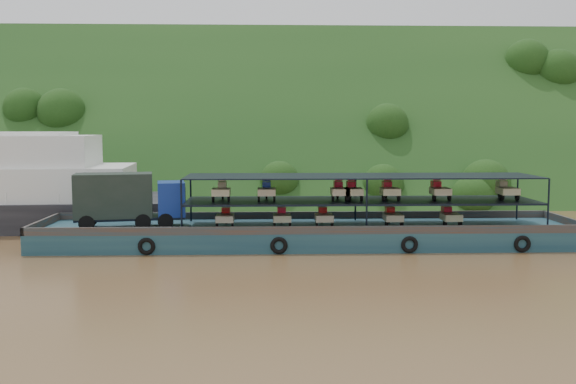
{
  "coord_description": "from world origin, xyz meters",
  "views": [
    {
      "loc": [
        -3.57,
        -41.51,
        7.71
      ],
      "look_at": [
        -2.0,
        3.0,
        3.2
      ],
      "focal_mm": 40.0,
      "sensor_mm": 36.0,
      "label": 1
    }
  ],
  "objects": [
    {
      "name": "cargo_barge",
      "position": [
        -1.91,
        0.38,
        1.19
      ],
      "size": [
        35.0,
        7.18,
        4.75
      ],
      "color": "#143446",
      "rests_on": "ground"
    },
    {
      "name": "ground",
      "position": [
        0.0,
        0.0,
        0.0
      ],
      "size": [
        160.0,
        160.0,
        0.0
      ],
      "primitive_type": "plane",
      "color": "brown",
      "rests_on": "ground"
    },
    {
      "name": "hillside",
      "position": [
        0.0,
        36.0,
        0.0
      ],
      "size": [
        140.0,
        39.6,
        39.6
      ],
      "primitive_type": "cube",
      "rotation": [
        0.79,
        0.0,
        0.0
      ],
      "color": "#153814",
      "rests_on": "ground"
    }
  ]
}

